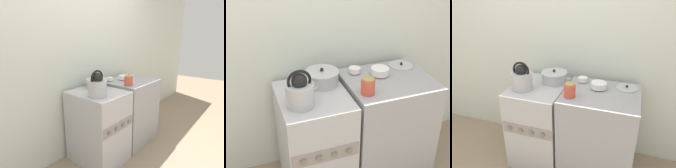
# 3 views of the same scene
# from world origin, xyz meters

# --- Properties ---
(wall_back) EXTENTS (7.00, 0.06, 2.50)m
(wall_back) POSITION_xyz_m (0.00, 0.69, 1.25)
(wall_back) COLOR silver
(wall_back) RESTS_ON ground_plane
(stove) EXTENTS (0.52, 0.64, 0.86)m
(stove) POSITION_xyz_m (0.00, 0.31, 0.43)
(stove) COLOR #B2B2B7
(stove) RESTS_ON ground_plane
(counter) EXTENTS (0.69, 0.61, 0.89)m
(counter) POSITION_xyz_m (0.63, 0.30, 0.44)
(counter) COLOR #99999E
(counter) RESTS_ON ground_plane
(kettle) EXTENTS (0.25, 0.20, 0.28)m
(kettle) POSITION_xyz_m (-0.12, 0.20, 0.97)
(kettle) COLOR #B2B2B7
(kettle) RESTS_ON stove
(cooking_pot) EXTENTS (0.26, 0.26, 0.14)m
(cooking_pot) POSITION_xyz_m (0.12, 0.45, 0.92)
(cooking_pot) COLOR #B2B2B7
(cooking_pot) RESTS_ON stove
(enamel_bowl) EXTENTS (0.15, 0.15, 0.07)m
(enamel_bowl) POSITION_xyz_m (0.59, 0.38, 0.93)
(enamel_bowl) COLOR white
(enamel_bowl) RESTS_ON counter
(small_ceramic_bowl) EXTENTS (0.10, 0.10, 0.05)m
(small_ceramic_bowl) POSITION_xyz_m (0.41, 0.49, 0.92)
(small_ceramic_bowl) COLOR white
(small_ceramic_bowl) RESTS_ON counter
(storage_jar) EXTENTS (0.10, 0.10, 0.13)m
(storage_jar) POSITION_xyz_m (0.37, 0.15, 0.95)
(storage_jar) COLOR #CC4C38
(storage_jar) RESTS_ON counter
(loose_pot_lid) EXTENTS (0.20, 0.20, 0.03)m
(loose_pot_lid) POSITION_xyz_m (0.84, 0.48, 0.89)
(loose_pot_lid) COLOR #B2B2B7
(loose_pot_lid) RESTS_ON counter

